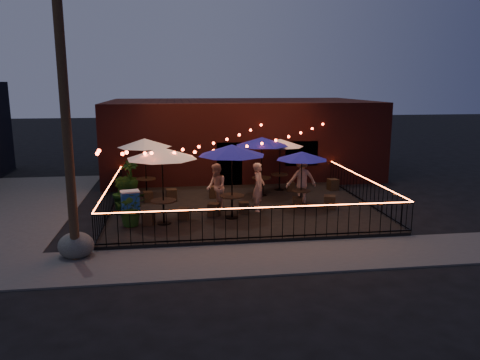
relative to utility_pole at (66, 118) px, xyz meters
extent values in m
plane|color=black|center=(5.40, 2.60, -4.00)|extent=(110.00, 110.00, 0.00)
cube|color=black|center=(5.40, 4.60, -3.92)|extent=(10.00, 8.00, 0.15)
cube|color=#423F3D|center=(5.40, -0.65, -3.98)|extent=(18.00, 2.50, 0.05)
cube|color=#3D1310|center=(6.40, 12.60, -2.00)|extent=(14.00, 8.00, 4.00)
cube|color=black|center=(5.40, 8.72, -2.90)|extent=(1.20, 0.24, 2.20)
cube|color=black|center=(8.90, 8.72, -2.40)|extent=(1.60, 0.24, 1.20)
cylinder|color=#3B2418|center=(0.00, 0.00, 0.00)|extent=(0.26, 0.26, 8.00)
cube|color=black|center=(5.40, 0.60, -3.77)|extent=(10.00, 0.04, 0.04)
cube|color=black|center=(5.40, 0.60, -2.85)|extent=(10.00, 0.04, 0.04)
cube|color=#FC5C25|center=(5.40, 0.60, -2.82)|extent=(10.00, 0.03, 0.02)
cube|color=black|center=(0.40, 4.60, -3.77)|extent=(0.04, 8.00, 0.04)
cube|color=black|center=(0.40, 4.60, -2.85)|extent=(0.04, 8.00, 0.04)
cube|color=#FC5C25|center=(0.40, 4.60, -2.82)|extent=(0.03, 8.00, 0.02)
cube|color=black|center=(10.40, 4.60, -3.77)|extent=(0.04, 8.00, 0.04)
cube|color=black|center=(10.40, 4.60, -2.85)|extent=(0.04, 8.00, 0.04)
cube|color=#FC5C25|center=(10.40, 4.60, -2.82)|extent=(0.03, 8.00, 0.02)
cylinder|color=black|center=(2.41, 2.74, -3.83)|extent=(0.48, 0.48, 0.03)
cylinder|color=black|center=(2.41, 2.74, -3.44)|extent=(0.07, 0.07, 0.79)
cylinder|color=black|center=(2.41, 2.74, -3.04)|extent=(0.88, 0.88, 0.04)
cylinder|color=black|center=(2.41, 2.74, -2.53)|extent=(0.05, 0.05, 2.63)
cone|color=silver|center=(2.41, 2.74, -1.38)|extent=(2.92, 2.92, 0.38)
cylinder|color=black|center=(1.60, 6.92, -3.83)|extent=(0.45, 0.45, 0.03)
cylinder|color=black|center=(1.60, 6.92, -3.47)|extent=(0.06, 0.06, 0.74)
cylinder|color=black|center=(1.60, 6.92, -3.09)|extent=(0.82, 0.82, 0.04)
cylinder|color=black|center=(1.60, 6.92, -2.62)|extent=(0.05, 0.05, 2.47)
cone|color=silver|center=(1.60, 6.92, -1.54)|extent=(2.36, 2.36, 0.36)
cylinder|color=black|center=(4.84, 3.12, -3.83)|extent=(0.48, 0.48, 0.03)
cylinder|color=black|center=(4.84, 3.12, -3.44)|extent=(0.07, 0.07, 0.79)
cylinder|color=black|center=(4.84, 3.12, -3.04)|extent=(0.88, 0.88, 0.04)
cylinder|color=black|center=(4.84, 3.12, -2.53)|extent=(0.05, 0.05, 2.64)
cone|color=navy|center=(4.84, 3.12, -1.38)|extent=(2.78, 2.78, 0.38)
cylinder|color=black|center=(6.53, 6.38, -3.83)|extent=(0.46, 0.46, 0.03)
cylinder|color=black|center=(6.53, 6.38, -3.46)|extent=(0.06, 0.06, 0.75)
cylinder|color=black|center=(6.53, 6.38, -3.08)|extent=(0.84, 0.84, 0.04)
cylinder|color=black|center=(6.53, 6.38, -2.60)|extent=(0.05, 0.05, 2.51)
cone|color=navy|center=(6.53, 6.38, -1.50)|extent=(2.91, 2.91, 0.37)
cylinder|color=black|center=(7.67, 4.16, -3.84)|extent=(0.40, 0.40, 0.03)
cylinder|color=black|center=(7.67, 4.16, -3.51)|extent=(0.05, 0.05, 0.66)
cylinder|color=black|center=(7.67, 4.16, -3.17)|extent=(0.73, 0.73, 0.04)
cylinder|color=black|center=(7.67, 4.16, -2.75)|extent=(0.04, 0.04, 2.19)
cone|color=navy|center=(7.67, 4.16, -1.80)|extent=(2.15, 2.15, 0.32)
cylinder|color=black|center=(7.53, 7.30, -3.84)|extent=(0.42, 0.42, 0.03)
cylinder|color=black|center=(7.53, 7.30, -3.49)|extent=(0.06, 0.06, 0.69)
cylinder|color=black|center=(7.53, 7.30, -3.14)|extent=(0.77, 0.77, 0.04)
cylinder|color=black|center=(7.53, 7.30, -2.70)|extent=(0.04, 0.04, 2.31)
cone|color=silver|center=(7.53, 7.30, -1.69)|extent=(2.39, 2.39, 0.34)
cube|color=black|center=(1.90, 2.64, -3.63)|extent=(0.45, 0.45, 0.43)
cube|color=black|center=(3.09, 3.12, -3.63)|extent=(0.42, 0.42, 0.43)
cube|color=black|center=(1.71, 5.95, -3.64)|extent=(0.42, 0.42, 0.42)
cube|color=black|center=(2.66, 5.93, -3.60)|extent=(0.46, 0.46, 0.50)
cube|color=black|center=(4.21, 3.47, -3.62)|extent=(0.51, 0.51, 0.47)
cube|color=black|center=(5.35, 3.67, -3.64)|extent=(0.37, 0.37, 0.42)
cube|color=black|center=(4.45, 6.24, -3.60)|extent=(0.42, 0.42, 0.49)
cube|color=black|center=(6.53, 6.96, -3.63)|extent=(0.47, 0.47, 0.43)
cube|color=black|center=(7.53, 4.16, -3.64)|extent=(0.41, 0.41, 0.42)
cube|color=black|center=(8.73, 3.84, -3.60)|extent=(0.55, 0.55, 0.51)
cube|color=black|center=(8.00, 7.05, -3.65)|extent=(0.37, 0.37, 0.40)
cube|color=black|center=(9.94, 6.94, -3.60)|extent=(0.49, 0.49, 0.50)
imported|color=tan|center=(5.95, 3.94, -2.93)|extent=(0.66, 0.79, 1.85)
imported|color=tan|center=(4.38, 4.30, -2.96)|extent=(0.82, 0.98, 1.79)
imported|color=tan|center=(7.89, 4.92, -2.87)|extent=(1.33, 0.84, 1.96)
imported|color=#133610|center=(1.34, 2.65, -3.25)|extent=(1.20, 1.08, 1.19)
imported|color=#13370D|center=(0.80, 4.87, -3.17)|extent=(0.91, 0.83, 1.35)
imported|color=#183612|center=(0.83, 8.06, -3.16)|extent=(0.94, 0.94, 1.38)
cube|color=#1849A8|center=(1.17, 4.14, -3.43)|extent=(0.72, 0.58, 0.84)
cube|color=silver|center=(1.17, 4.14, -2.99)|extent=(0.77, 0.63, 0.05)
ellipsoid|color=#464742|center=(-0.02, 0.18, -3.63)|extent=(1.16, 1.07, 0.74)
camera|label=1|loc=(2.85, -13.03, 0.91)|focal=35.00mm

